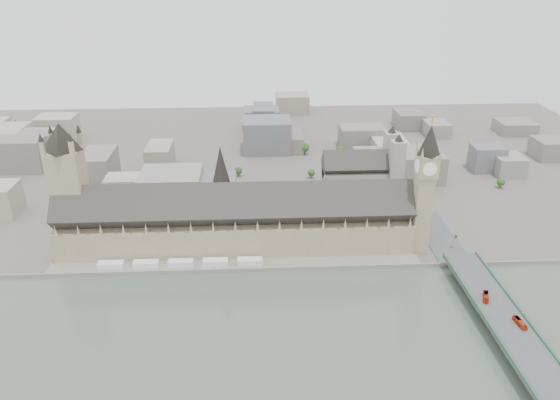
{
  "coord_description": "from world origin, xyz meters",
  "views": [
    {
      "loc": [
        14.37,
        -351.02,
        207.59
      ],
      "look_at": [
        34.25,
        38.23,
        31.91
      ],
      "focal_mm": 35.0,
      "sensor_mm": 36.0,
      "label": 1
    }
  ],
  "objects_px": {
    "red_bus_north": "(486,297)",
    "elizabeth_tower": "(425,181)",
    "victoria_tower": "(68,182)",
    "palace_of_westminster": "(236,222)",
    "westminster_abbey": "(363,179)",
    "westminster_bridge": "(501,321)",
    "car_approach": "(456,236)",
    "red_bus_south": "(520,323)"
  },
  "relations": [
    {
      "from": "victoria_tower",
      "to": "red_bus_north",
      "type": "relative_size",
      "value": 8.27
    },
    {
      "from": "victoria_tower",
      "to": "red_bus_south",
      "type": "xyz_separation_m",
      "value": [
        289.35,
        -124.34,
        -43.32
      ]
    },
    {
      "from": "elizabeth_tower",
      "to": "red_bus_south",
      "type": "height_order",
      "value": "elizabeth_tower"
    },
    {
      "from": "elizabeth_tower",
      "to": "red_bus_north",
      "type": "distance_m",
      "value": 94.12
    },
    {
      "from": "elizabeth_tower",
      "to": "red_bus_south",
      "type": "distance_m",
      "value": 119.6
    },
    {
      "from": "victoria_tower",
      "to": "red_bus_north",
      "type": "distance_m",
      "value": 299.67
    },
    {
      "from": "westminster_bridge",
      "to": "elizabeth_tower",
      "type": "bearing_deg",
      "value": 104.11
    },
    {
      "from": "victoria_tower",
      "to": "red_bus_south",
      "type": "height_order",
      "value": "victoria_tower"
    },
    {
      "from": "car_approach",
      "to": "red_bus_north",
      "type": "bearing_deg",
      "value": -72.62
    },
    {
      "from": "elizabeth_tower",
      "to": "car_approach",
      "type": "bearing_deg",
      "value": 4.13
    },
    {
      "from": "westminster_abbey",
      "to": "red_bus_north",
      "type": "xyz_separation_m",
      "value": [
        47.1,
        -166.54,
        -13.15
      ]
    },
    {
      "from": "red_bus_north",
      "to": "elizabeth_tower",
      "type": "bearing_deg",
      "value": 124.35
    },
    {
      "from": "westminster_abbey",
      "to": "red_bus_south",
      "type": "height_order",
      "value": "westminster_abbey"
    },
    {
      "from": "palace_of_westminster",
      "to": "red_bus_north",
      "type": "bearing_deg",
      "value": -30.0
    },
    {
      "from": "red_bus_north",
      "to": "red_bus_south",
      "type": "relative_size",
      "value": 1.03
    },
    {
      "from": "palace_of_westminster",
      "to": "car_approach",
      "type": "bearing_deg",
      "value": -3.26
    },
    {
      "from": "palace_of_westminster",
      "to": "red_bus_north",
      "type": "relative_size",
      "value": 21.91
    },
    {
      "from": "westminster_bridge",
      "to": "westminster_abbey",
      "type": "height_order",
      "value": "westminster_abbey"
    },
    {
      "from": "elizabeth_tower",
      "to": "westminster_abbey",
      "type": "distance_m",
      "value": 96.91
    },
    {
      "from": "car_approach",
      "to": "elizabeth_tower",
      "type": "bearing_deg",
      "value": -151.75
    },
    {
      "from": "westminster_abbey",
      "to": "palace_of_westminster",
      "type": "bearing_deg",
      "value": -145.83
    },
    {
      "from": "car_approach",
      "to": "westminster_abbey",
      "type": "bearing_deg",
      "value": 147.91
    },
    {
      "from": "elizabeth_tower",
      "to": "westminster_abbey",
      "type": "bearing_deg",
      "value": 107.29
    },
    {
      "from": "red_bus_north",
      "to": "car_approach",
      "type": "bearing_deg",
      "value": 103.47
    },
    {
      "from": "palace_of_westminster",
      "to": "westminster_abbey",
      "type": "bearing_deg",
      "value": 34.17
    },
    {
      "from": "victoria_tower",
      "to": "westminster_abbey",
      "type": "relative_size",
      "value": 1.47
    },
    {
      "from": "westminster_abbey",
      "to": "westminster_bridge",
      "type": "bearing_deg",
      "value": -74.36
    },
    {
      "from": "westminster_bridge",
      "to": "victoria_tower",
      "type": "bearing_deg",
      "value": 158.22
    },
    {
      "from": "victoria_tower",
      "to": "westminster_abbey",
      "type": "xyz_separation_m",
      "value": [
        232.92,
        69.0,
        -30.12
      ]
    },
    {
      "from": "victoria_tower",
      "to": "car_approach",
      "type": "xyz_separation_m",
      "value": [
        289.69,
        -15.86,
        -44.31
      ]
    },
    {
      "from": "victoria_tower",
      "to": "car_approach",
      "type": "relative_size",
      "value": 22.4
    },
    {
      "from": "westminster_bridge",
      "to": "westminster_abbey",
      "type": "xyz_separation_m",
      "value": [
        -51.08,
        182.5,
        19.96
      ]
    },
    {
      "from": "elizabeth_tower",
      "to": "victoria_tower",
      "type": "bearing_deg",
      "value": 176.04
    },
    {
      "from": "palace_of_westminster",
      "to": "victoria_tower",
      "type": "height_order",
      "value": "victoria_tower"
    },
    {
      "from": "palace_of_westminster",
      "to": "westminster_bridge",
      "type": "bearing_deg",
      "value": -33.49
    },
    {
      "from": "palace_of_westminster",
      "to": "westminster_abbey",
      "type": "height_order",
      "value": "westminster_abbey"
    },
    {
      "from": "palace_of_westminster",
      "to": "westminster_abbey",
      "type": "xyz_separation_m",
      "value": [
        110.92,
        75.3,
        2.38
      ]
    },
    {
      "from": "westminster_abbey",
      "to": "car_approach",
      "type": "relative_size",
      "value": 15.23
    },
    {
      "from": "victoria_tower",
      "to": "red_bus_south",
      "type": "bearing_deg",
      "value": -23.25
    },
    {
      "from": "palace_of_westminster",
      "to": "victoria_tower",
      "type": "distance_m",
      "value": 126.41
    },
    {
      "from": "car_approach",
      "to": "victoria_tower",
      "type": "bearing_deg",
      "value": -159.01
    },
    {
      "from": "red_bus_south",
      "to": "westminster_bridge",
      "type": "bearing_deg",
      "value": 109.84
    }
  ]
}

